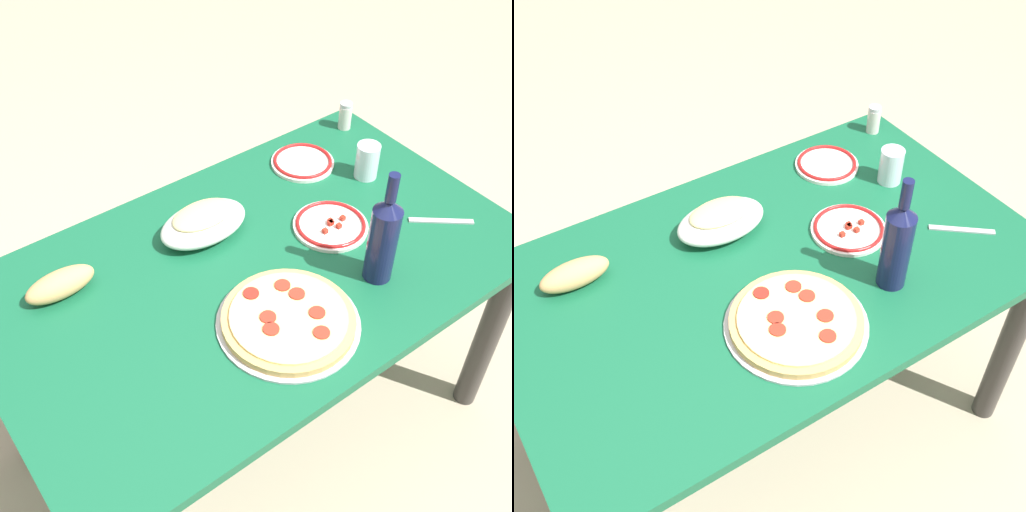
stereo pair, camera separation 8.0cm
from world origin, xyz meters
TOP-DOWN VIEW (x-y plane):
  - ground_plane at (0.00, 0.00)m, footprint 8.00×8.00m
  - dining_table at (0.00, 0.00)m, footprint 1.33×0.81m
  - pepperoni_pizza at (0.06, 0.19)m, footprint 0.33×0.33m
  - baked_pasta_dish at (0.04, -0.17)m, footprint 0.24×0.15m
  - wine_bottle at (-0.21, 0.20)m, footprint 0.07×0.07m
  - water_glass at (-0.47, -0.10)m, footprint 0.07×0.07m
  - side_plate_near at (-0.36, -0.25)m, footprint 0.18×0.18m
  - side_plate_far at (-0.24, 0.01)m, footprint 0.20×0.20m
  - bread_loaf at (0.42, -0.20)m, footprint 0.17×0.07m
  - spice_shaker at (-0.59, -0.32)m, footprint 0.04×0.04m
  - fork_left at (-0.49, 0.16)m, footprint 0.14×0.12m

SIDE VIEW (x-z plane):
  - ground_plane at x=0.00m, z-range 0.00..0.00m
  - dining_table at x=0.00m, z-range 0.24..0.94m
  - fork_left at x=-0.49m, z-range 0.71..0.71m
  - side_plate_near at x=-0.36m, z-range 0.71..0.73m
  - side_plate_far at x=-0.24m, z-range 0.71..0.73m
  - pepperoni_pizza at x=0.06m, z-range 0.71..0.74m
  - bread_loaf at x=0.42m, z-range 0.71..0.77m
  - baked_pasta_dish at x=0.04m, z-range 0.71..0.79m
  - spice_shaker at x=-0.59m, z-range 0.71..0.80m
  - water_glass at x=-0.47m, z-range 0.71..0.81m
  - wine_bottle at x=-0.21m, z-range 0.68..0.98m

